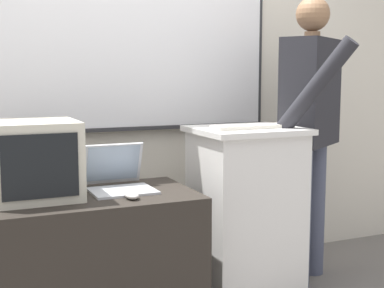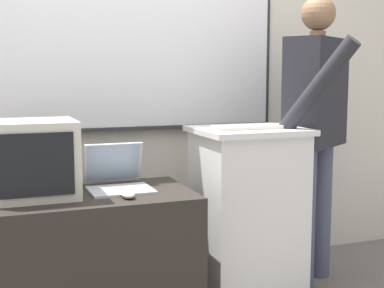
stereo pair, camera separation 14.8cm
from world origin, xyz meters
TOP-DOWN VIEW (x-y plane):
  - back_wall at (-0.00, 1.18)m, footprint 6.40×0.17m
  - lectern_podium at (0.44, 0.50)m, footprint 0.57×0.51m
  - side_desk at (-0.43, 0.41)m, footprint 0.95×0.57m
  - person_presenter at (0.92, 0.59)m, footprint 0.62×0.75m
  - laptop at (-0.28, 0.50)m, footprint 0.30×0.33m
  - wireless_keyboard at (0.44, 0.44)m, footprint 0.45×0.12m
  - computer_mouse_by_laptop at (-0.29, 0.26)m, footprint 0.06×0.10m
  - crt_monitor at (-0.68, 0.47)m, footprint 0.39×0.42m

SIDE VIEW (x-z plane):
  - side_desk at x=-0.43m, z-range 0.00..0.69m
  - lectern_podium at x=0.44m, z-range 0.00..0.96m
  - computer_mouse_by_laptop at x=-0.29m, z-range 0.69..0.72m
  - laptop at x=-0.28m, z-range 0.64..0.86m
  - crt_monitor at x=-0.68m, z-range 0.69..1.04m
  - wireless_keyboard at x=0.44m, z-range 0.96..0.98m
  - person_presenter at x=0.92m, z-range 0.14..1.83m
  - back_wall at x=0.00m, z-range 0.00..2.90m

